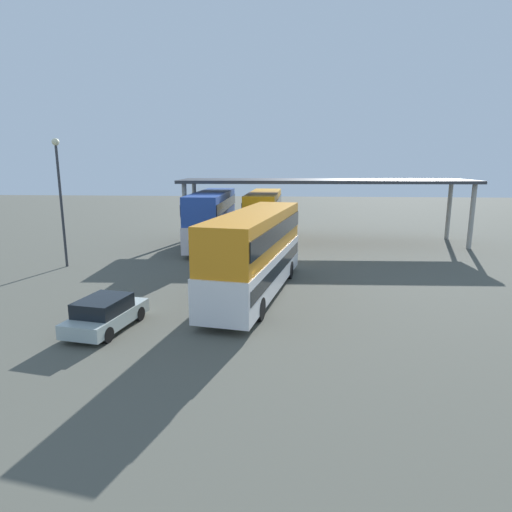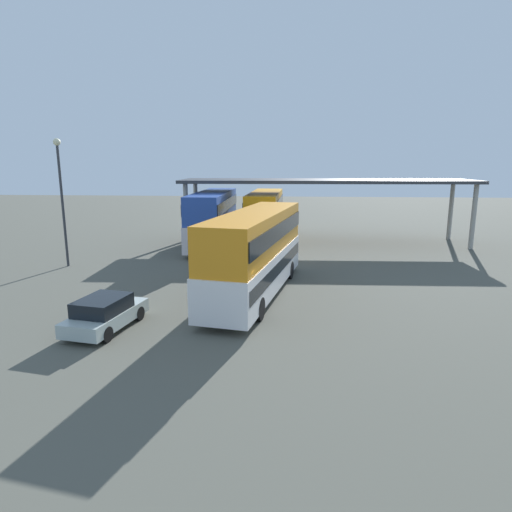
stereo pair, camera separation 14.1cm
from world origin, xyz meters
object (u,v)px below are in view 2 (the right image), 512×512
at_px(double_decker_near_canopy, 213,217).
at_px(double_decker_mid_row, 265,214).
at_px(lamppost_tall, 61,188).
at_px(parked_hatchback, 105,313).
at_px(double_decker_main, 256,250).

height_order(double_decker_near_canopy, double_decker_mid_row, double_decker_near_canopy).
bearing_deg(double_decker_near_canopy, lamppost_tall, 133.46).
height_order(double_decker_near_canopy, lamppost_tall, lamppost_tall).
height_order(parked_hatchback, lamppost_tall, lamppost_tall).
xyz_separation_m(double_decker_main, double_decker_mid_row, (-0.43, 16.35, -0.06)).
bearing_deg(lamppost_tall, double_decker_near_canopy, 43.65).
distance_m(double_decker_main, lamppost_tall, 13.93).
height_order(double_decker_mid_row, lamppost_tall, lamppost_tall).
distance_m(double_decker_main, double_decker_mid_row, 16.36).
bearing_deg(double_decker_near_canopy, double_decker_mid_row, -50.61).
height_order(double_decker_main, double_decker_near_canopy, double_decker_near_canopy).
distance_m(double_decker_mid_row, lamppost_tall, 16.71).
xyz_separation_m(double_decker_main, parked_hatchback, (-5.66, -5.14, -1.64)).
height_order(double_decker_main, lamppost_tall, lamppost_tall).
xyz_separation_m(parked_hatchback, lamppost_tall, (-6.95, 10.39, 4.36)).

